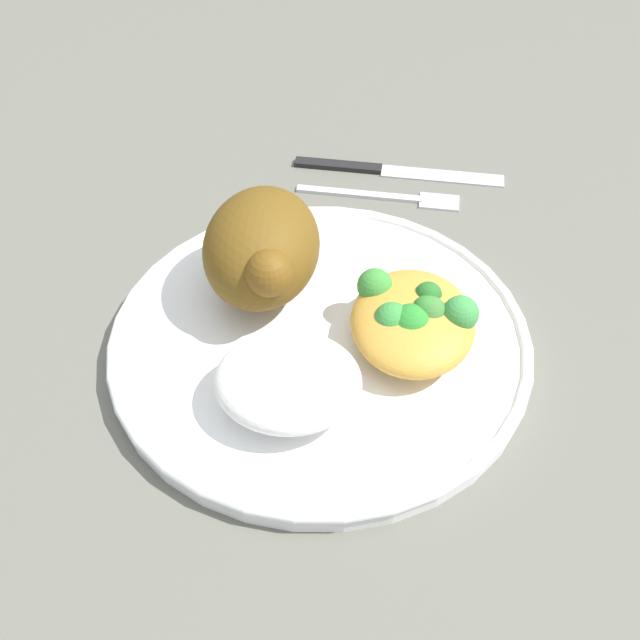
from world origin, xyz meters
TOP-DOWN VIEW (x-y plane):
  - ground_plane at (0.00, 0.00)m, footprint 2.00×2.00m
  - plate at (0.00, 0.00)m, footprint 0.29×0.29m
  - roasted_chicken at (-0.04, -0.04)m, footprint 0.12×0.08m
  - rice_pile at (0.06, -0.01)m, footprint 0.08×0.09m
  - mac_cheese_with_broccoli at (-0.00, 0.06)m, footprint 0.10×0.08m
  - fork at (-0.18, 0.04)m, footprint 0.02×0.14m
  - knife at (-0.22, 0.03)m, footprint 0.03×0.19m

SIDE VIEW (x-z plane):
  - ground_plane at x=0.00m, z-range 0.00..0.00m
  - fork at x=-0.18m, z-range 0.00..0.01m
  - knife at x=-0.22m, z-range 0.00..0.01m
  - plate at x=0.00m, z-range 0.00..0.02m
  - rice_pile at x=0.06m, z-range 0.02..0.05m
  - mac_cheese_with_broccoli at x=0.00m, z-range 0.01..0.05m
  - roasted_chicken at x=-0.04m, z-range 0.02..0.09m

